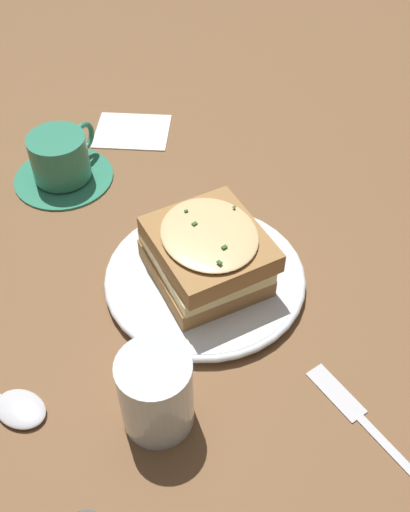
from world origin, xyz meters
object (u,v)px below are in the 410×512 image
at_px(water_glass, 156,393).
at_px(spoon, 13,405).
at_px(teacup_with_saucer, 61,160).
at_px(fork, 360,417).
at_px(napkin, 132,131).
at_px(dinner_plate, 205,278).
at_px(sandwich, 207,254).

distance_m(water_glass, spoon, 0.15).
relative_size(teacup_with_saucer, fork, 0.95).
height_order(spoon, napkin, spoon).
bearing_deg(teacup_with_saucer, spoon, -148.48).
relative_size(teacup_with_saucer, spoon, 0.88).
relative_size(dinner_plate, napkin, 2.12).
xyz_separation_m(water_glass, fork, (0.19, 0.06, -0.05)).
relative_size(dinner_plate, water_glass, 2.55).
height_order(teacup_with_saucer, napkin, teacup_with_saucer).
xyz_separation_m(teacup_with_saucer, water_glass, (0.25, -0.31, 0.02)).
bearing_deg(teacup_with_saucer, dinner_plate, -103.94).
relative_size(water_glass, fork, 0.62).
bearing_deg(fork, sandwich, 96.02).
relative_size(sandwich, water_glass, 1.91).
height_order(sandwich, fork, sandwich).
bearing_deg(water_glass, teacup_with_saucer, 128.77).
distance_m(teacup_with_saucer, napkin, 0.14).
bearing_deg(dinner_plate, fork, -32.46).
xyz_separation_m(dinner_plate, teacup_with_saucer, (-0.25, 0.13, 0.02)).
bearing_deg(napkin, dinner_plate, -53.48).
xyz_separation_m(water_glass, spoon, (-0.14, -0.03, -0.04)).
bearing_deg(napkin, spoon, -83.38).
height_order(dinner_plate, spoon, dinner_plate).
relative_size(sandwich, fork, 1.18).
relative_size(spoon, napkin, 1.45).
bearing_deg(water_glass, spoon, -167.74).
distance_m(spoon, napkin, 0.48).
bearing_deg(spoon, napkin, -160.66).
height_order(sandwich, teacup_with_saucer, sandwich).
relative_size(sandwich, spoon, 1.09).
distance_m(dinner_plate, teacup_with_saucer, 0.28).
relative_size(sandwich, teacup_with_saucer, 1.25).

